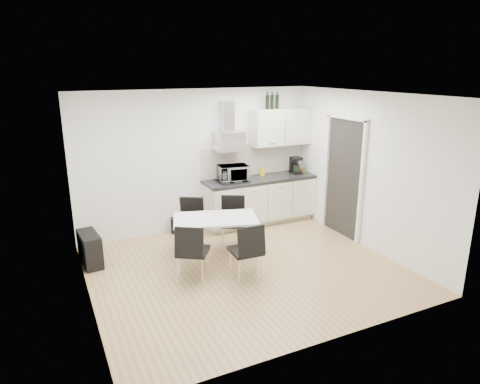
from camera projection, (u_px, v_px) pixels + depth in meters
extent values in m
plane|color=tan|center=(245.00, 269.00, 6.53)|extent=(4.50, 4.50, 0.00)
cube|color=white|center=(198.00, 161.00, 7.89)|extent=(4.50, 0.10, 2.60)
cube|color=white|center=(331.00, 234.00, 4.43)|extent=(4.50, 0.10, 2.60)
cube|color=white|center=(81.00, 208.00, 5.23)|extent=(0.10, 4.00, 2.60)
cube|color=white|center=(367.00, 171.00, 7.09)|extent=(0.10, 4.00, 2.60)
plane|color=white|center=(246.00, 95.00, 5.80)|extent=(4.50, 4.50, 0.00)
cube|color=white|center=(343.00, 179.00, 7.62)|extent=(0.08, 1.04, 2.10)
cube|color=beige|center=(259.00, 220.00, 8.49)|extent=(2.16, 0.52, 0.10)
cube|color=beige|center=(260.00, 199.00, 8.34)|extent=(2.20, 0.60, 0.76)
cube|color=#252528|center=(260.00, 179.00, 8.21)|extent=(2.22, 0.64, 0.04)
cube|color=beige|center=(253.00, 160.00, 8.38)|extent=(2.20, 0.02, 0.58)
cube|color=beige|center=(280.00, 127.00, 8.27)|extent=(1.20, 0.35, 0.70)
cube|color=silver|center=(230.00, 142.00, 7.83)|extent=(0.60, 0.46, 0.30)
cube|color=silver|center=(227.00, 116.00, 7.80)|extent=(0.22, 0.20, 0.55)
imported|color=silver|center=(233.00, 172.00, 7.91)|extent=(0.58, 0.37, 0.37)
cube|color=yellow|center=(262.00, 171.00, 8.32)|extent=(0.08, 0.04, 0.18)
cylinder|color=brown|center=(302.00, 171.00, 8.54)|extent=(0.04, 0.04, 0.11)
cylinder|color=#4C6626|center=(305.00, 170.00, 8.57)|extent=(0.04, 0.04, 0.11)
cylinder|color=black|center=(267.00, 101.00, 8.00)|extent=(0.07, 0.07, 0.32)
cylinder|color=black|center=(272.00, 100.00, 8.04)|extent=(0.07, 0.07, 0.32)
cylinder|color=black|center=(277.00, 100.00, 8.09)|extent=(0.07, 0.07, 0.32)
cube|color=white|center=(215.00, 219.00, 6.53)|extent=(1.42, 1.07, 0.03)
cube|color=white|center=(178.00, 252.00, 6.26)|extent=(0.06, 0.06, 0.72)
cube|color=white|center=(256.00, 247.00, 6.42)|extent=(0.06, 0.06, 0.72)
cube|color=white|center=(178.00, 236.00, 6.85)|extent=(0.06, 0.06, 0.72)
cube|color=white|center=(249.00, 232.00, 7.01)|extent=(0.06, 0.06, 0.72)
cube|color=black|center=(90.00, 249.00, 6.61)|extent=(0.32, 0.64, 0.51)
cube|color=gold|center=(98.00, 237.00, 6.61)|extent=(0.07, 0.55, 0.08)
cube|color=black|center=(176.00, 225.00, 7.92)|extent=(0.21, 0.19, 0.28)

